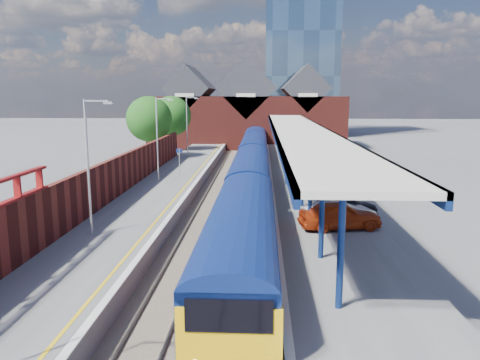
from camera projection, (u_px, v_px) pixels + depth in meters
The scene contains 23 objects.
ground at pixel (239, 176), 47.88m from camera, with size 240.00×240.00×0.00m, color #5B5B5E.
ballast_bed at pixel (233, 197), 38.05m from camera, with size 6.00×76.00×0.06m, color #473D33.
rails at pixel (233, 196), 38.03m from camera, with size 4.51×76.00×0.14m.
left_platform at pixel (165, 190), 38.21m from camera, with size 5.00×76.00×1.00m, color #565659.
right_platform at pixel (307, 192), 37.70m from camera, with size 6.00×76.00×1.00m, color #565659.
coping_left at pixel (194, 184), 38.01m from camera, with size 0.30×76.00×0.05m, color silver.
coping_right at pixel (271, 185), 37.73m from camera, with size 0.30×76.00×0.05m, color silver.
yellow_line at pixel (187, 185), 38.04m from camera, with size 0.14×76.00×0.01m, color yellow.
train at pixel (253, 160), 44.43m from camera, with size 2.89×65.91×3.45m.
canopy at pixel (300, 131), 38.79m from camera, with size 4.50×52.00×4.48m.
lamp_post_b at pixel (90, 159), 23.69m from camera, with size 1.48×0.18×7.00m.
lamp_post_c at pixel (159, 134), 39.41m from camera, with size 1.48×0.18×7.00m.
lamp_post_d at pixel (188, 123), 55.14m from camera, with size 1.48×0.18×7.00m.
platform_sign at pixel (179, 158), 41.73m from camera, with size 0.55×0.08×2.50m.
brick_wall at pixel (107, 181), 31.63m from camera, with size 0.35×50.00×3.86m.
station_building at pixel (247, 113), 74.43m from camera, with size 30.00×12.12×13.78m.
glass_tower at pixel (301, 34), 92.97m from camera, with size 14.20×14.20×40.30m.
tree_near at pixel (150, 120), 53.20m from camera, with size 5.20×5.20×8.10m.
tree_far at pixel (172, 117), 61.02m from camera, with size 5.20×5.20×8.10m.
parked_car_red at pixel (340, 215), 25.37m from camera, with size 1.79×4.44×1.51m, color #9F2D0D.
parked_car_silver at pixel (340, 212), 26.41m from camera, with size 1.39×4.00×1.32m, color #B8B9BE.
parked_car_dark at pixel (346, 206), 28.19m from camera, with size 1.60×3.94×1.14m, color black.
parked_car_blue at pixel (314, 179), 36.94m from camera, with size 2.08×4.52×1.26m, color navy.
Camera 1 is at (2.31, -17.13, 8.17)m, focal length 35.00 mm.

